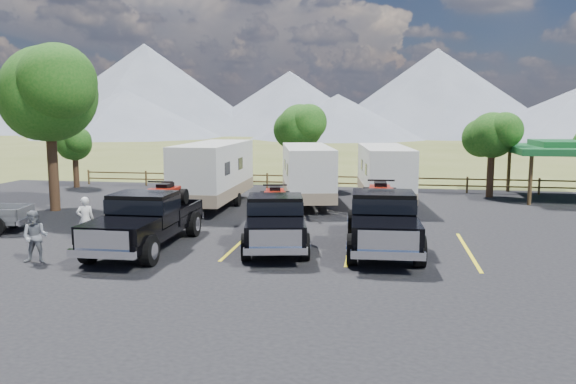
% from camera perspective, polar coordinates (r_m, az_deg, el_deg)
% --- Properties ---
extents(ground, '(320.00, 320.00, 0.00)m').
position_cam_1_polar(ground, '(16.47, -1.45, -8.64)').
color(ground, '#525A26').
rests_on(ground, ground).
extents(asphalt_lot, '(44.00, 34.00, 0.04)m').
position_cam_1_polar(asphalt_lot, '(19.31, 0.25, -6.06)').
color(asphalt_lot, black).
rests_on(asphalt_lot, ground).
extents(stall_lines, '(12.12, 5.50, 0.01)m').
position_cam_1_polar(stall_lines, '(20.26, 0.71, -5.31)').
color(stall_lines, yellow).
rests_on(stall_lines, asphalt_lot).
extents(tree_big_nw, '(5.54, 5.18, 7.84)m').
position_cam_1_polar(tree_big_nw, '(29.04, -23.19, 9.14)').
color(tree_big_nw, '#312113').
rests_on(tree_big_nw, ground).
extents(tree_ne_a, '(3.11, 2.92, 4.76)m').
position_cam_1_polar(tree_ne_a, '(33.06, 20.00, 5.43)').
color(tree_ne_a, '#312113').
rests_on(tree_ne_a, ground).
extents(tree_north, '(3.46, 3.24, 5.25)m').
position_cam_1_polar(tree_north, '(34.87, 1.21, 6.61)').
color(tree_north, '#312113').
rests_on(tree_north, ground).
extents(tree_nw_small, '(2.59, 2.43, 3.85)m').
position_cam_1_polar(tree_nw_small, '(37.71, -20.88, 4.59)').
color(tree_nw_small, '#312113').
rests_on(tree_nw_small, ground).
extents(rail_fence, '(36.12, 0.12, 1.00)m').
position_cam_1_polar(rail_fence, '(34.24, 7.76, 1.09)').
color(rail_fence, brown).
rests_on(rail_fence, ground).
extents(pavilion, '(6.20, 6.20, 3.22)m').
position_cam_1_polar(pavilion, '(34.03, 26.64, 3.95)').
color(pavilion, brown).
rests_on(pavilion, ground).
extents(mountain_range, '(209.00, 71.00, 20.00)m').
position_cam_1_polar(mountain_range, '(121.96, 4.58, 9.55)').
color(mountain_range, slate).
rests_on(mountain_range, ground).
extents(rig_left, '(2.38, 6.61, 2.20)m').
position_cam_1_polar(rig_left, '(20.15, -14.12, -2.56)').
color(rig_left, black).
rests_on(rig_left, asphalt_lot).
extents(rig_center, '(3.08, 6.39, 2.05)m').
position_cam_1_polar(rig_center, '(19.89, -1.31, -2.67)').
color(rig_center, black).
rests_on(rig_center, asphalt_lot).
extents(rig_right, '(2.66, 6.86, 2.26)m').
position_cam_1_polar(rig_right, '(19.74, 9.56, -2.57)').
color(rig_right, black).
rests_on(rig_right, asphalt_lot).
extents(trailer_left, '(2.49, 9.18, 3.20)m').
position_cam_1_polar(trailer_left, '(28.19, -7.54, 1.86)').
color(trailer_left, silver).
rests_on(trailer_left, asphalt_lot).
extents(trailer_center, '(3.67, 8.63, 2.99)m').
position_cam_1_polar(trailer_center, '(28.73, 1.96, 1.83)').
color(trailer_center, silver).
rests_on(trailer_center, asphalt_lot).
extents(trailer_right, '(3.03, 8.62, 2.98)m').
position_cam_1_polar(trailer_right, '(29.13, 9.78, 1.79)').
color(trailer_right, silver).
rests_on(trailer_right, asphalt_lot).
extents(person_a, '(0.73, 0.65, 1.68)m').
position_cam_1_polar(person_a, '(21.70, -19.89, -2.65)').
color(person_a, white).
rests_on(person_a, asphalt_lot).
extents(person_b, '(0.93, 0.79, 1.66)m').
position_cam_1_polar(person_b, '(19.36, -24.30, -4.17)').
color(person_b, slate).
rests_on(person_b, asphalt_lot).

